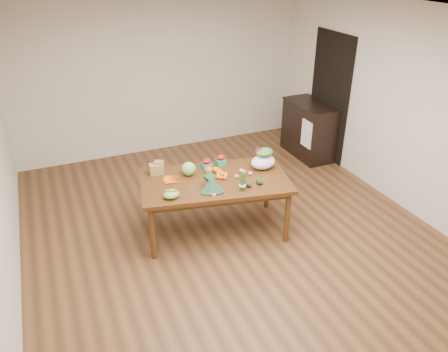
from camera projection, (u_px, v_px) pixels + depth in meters
name	position (u px, v px, depth m)	size (l,w,h in m)	color
floor	(232.00, 236.00, 5.57)	(6.00, 6.00, 0.00)	brown
ceiling	(235.00, 12.00, 4.31)	(5.00, 6.00, 0.02)	white
room_walls	(233.00, 138.00, 4.94)	(5.02, 6.02, 2.70)	beige
dining_table	(215.00, 205.00, 5.51)	(1.79, 0.99, 0.75)	#472A10
doorway_dark	(329.00, 97.00, 7.25)	(0.02, 1.00, 2.10)	black
cabinet	(309.00, 130.00, 7.52)	(0.52, 1.02, 0.94)	black
dish_towel	(307.00, 134.00, 7.14)	(0.02, 0.28, 0.45)	white
paper_bag	(156.00, 168.00, 5.43)	(0.22, 0.19, 0.16)	olive
cabbage	(189.00, 169.00, 5.39)	(0.17, 0.17, 0.17)	#94B166
strawberry_basket_a	(207.00, 165.00, 5.57)	(0.12, 0.12, 0.11)	#B80C21
strawberry_basket_b	(221.00, 161.00, 5.67)	(0.12, 0.12, 0.11)	red
orange_a	(209.00, 170.00, 5.45)	(0.09, 0.09, 0.09)	orange
orange_b	(215.00, 170.00, 5.48)	(0.07, 0.07, 0.07)	#FF5D0F
orange_c	(219.00, 172.00, 5.41)	(0.09, 0.09, 0.09)	orange
mandarin_cluster	(222.00, 175.00, 5.35)	(0.18, 0.18, 0.08)	orange
carrots	(173.00, 179.00, 5.30)	(0.22, 0.22, 0.03)	#F05514
snap_pea_bag	(171.00, 195.00, 4.92)	(0.19, 0.14, 0.09)	#65A237
kale_bunch	(212.00, 185.00, 5.03)	(0.32, 0.40, 0.16)	black
asparagus_bundle	(243.00, 181.00, 5.04)	(0.08, 0.08, 0.25)	#467837
potato_a	(237.00, 176.00, 5.35)	(0.05, 0.05, 0.05)	tan
potato_b	(243.00, 176.00, 5.36)	(0.05, 0.04, 0.04)	tan
potato_c	(244.00, 171.00, 5.48)	(0.05, 0.04, 0.04)	#DCC77F
potato_d	(241.00, 170.00, 5.50)	(0.05, 0.04, 0.04)	#DCB67F
potato_e	(250.00, 173.00, 5.42)	(0.06, 0.05, 0.05)	tan
avocado_a	(248.00, 184.00, 5.15)	(0.07, 0.10, 0.07)	black
avocado_b	(259.00, 182.00, 5.21)	(0.07, 0.10, 0.07)	black
salad_bag	(263.00, 159.00, 5.54)	(0.32, 0.24, 0.25)	white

